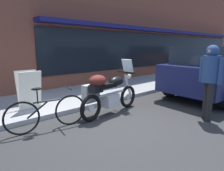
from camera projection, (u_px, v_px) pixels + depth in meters
name	position (u px, v px, depth m)	size (l,w,h in m)	color
ground_plane	(115.00, 121.00, 4.62)	(80.00, 80.00, 0.00)	#2F2F2F
storefront_building	(170.00, 19.00, 12.35)	(24.71, 0.90, 7.11)	brown
sidewalk_curb	(193.00, 74.00, 12.32)	(30.00, 2.72, 0.12)	#9B9B9B
touring_motorcycle	(107.00, 92.00, 4.98)	(2.09, 0.64, 1.40)	black
parked_bicycle	(47.00, 113.00, 4.10)	(1.67, 0.48, 0.94)	black
parked_minivan	(221.00, 70.00, 6.97)	(5.03, 2.42, 1.74)	#191E4C
pedestrian_walking	(210.00, 74.00, 4.51)	(0.44, 0.55, 1.78)	black
sandwich_board_sign	(29.00, 90.00, 5.12)	(0.55, 0.43, 1.00)	silver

